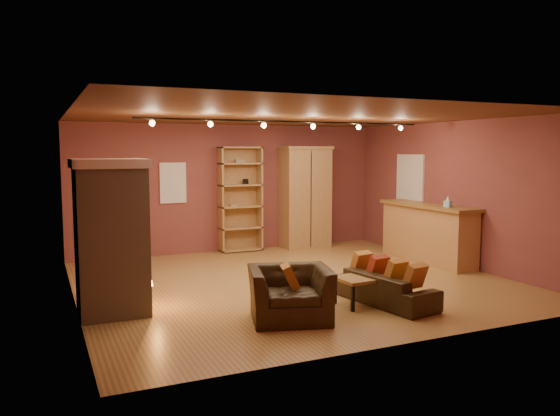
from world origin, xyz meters
name	(u,v)px	position (x,y,z in m)	size (l,w,h in m)	color
floor	(294,282)	(0.00, 0.00, 0.00)	(7.00, 7.00, 0.00)	olive
ceiling	(294,116)	(0.00, 0.00, 2.80)	(7.00, 7.00, 0.00)	brown
back_wall	(231,188)	(0.00, 3.25, 1.40)	(7.00, 0.02, 2.80)	brown
left_wall	(72,209)	(-3.50, 0.00, 1.40)	(0.02, 6.50, 2.80)	brown
right_wall	(456,194)	(3.50, 0.00, 1.40)	(0.02, 6.50, 2.80)	brown
fireplace	(112,237)	(-3.04, -0.60, 1.06)	(1.01, 0.98, 2.12)	tan
back_window	(173,183)	(-1.30, 3.23, 1.55)	(0.56, 0.04, 0.86)	white
bookcase	(239,198)	(0.15, 3.13, 1.18)	(0.95, 0.37, 2.32)	tan
armoire	(305,197)	(1.70, 2.95, 1.17)	(1.14, 0.65, 2.33)	tan
bar_counter	(428,233)	(3.20, 0.44, 0.59)	(0.65, 2.44, 1.17)	tan
tissue_box	(448,202)	(3.15, -0.17, 1.26)	(0.14, 0.14, 0.21)	#95CDEE
right_window	(410,178)	(3.47, 1.40, 1.65)	(0.05, 0.90, 1.00)	white
loveseat	(386,281)	(0.65, -1.76, 0.33)	(0.72, 1.64, 0.70)	black
armchair	(290,285)	(-0.95, -1.86, 0.47)	(1.21, 0.96, 0.93)	black
coffee_table	(357,281)	(0.21, -1.67, 0.35)	(0.58, 0.58, 0.41)	olive
track_rail	(289,124)	(0.00, 0.20, 2.69)	(5.20, 0.09, 0.13)	black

